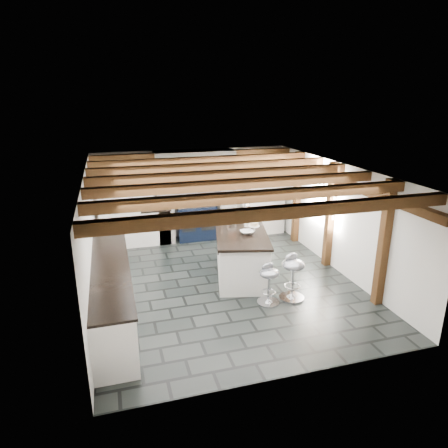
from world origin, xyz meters
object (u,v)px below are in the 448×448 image
object	(u,v)px
bar_stool_near	(293,272)
bar_stool_far	(269,279)
kitchen_island	(241,254)
range_cooker	(196,221)

from	to	relation	value
bar_stool_near	bar_stool_far	world-z (taller)	bar_stool_near
kitchen_island	bar_stool_near	distance (m)	1.33
range_cooker	kitchen_island	bearing A→B (deg)	-80.82
range_cooker	kitchen_island	world-z (taller)	kitchen_island
bar_stool_near	bar_stool_far	distance (m)	0.49
bar_stool_near	range_cooker	bearing A→B (deg)	84.71
kitchen_island	bar_stool_near	xyz separation A→B (m)	(0.60, -1.19, 0.04)
kitchen_island	bar_stool_far	size ratio (longest dim) A/B	2.82
bar_stool_near	bar_stool_far	size ratio (longest dim) A/B	1.14
bar_stool_far	kitchen_island	bearing A→B (deg)	78.91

